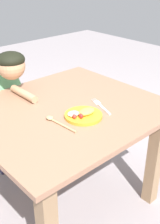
% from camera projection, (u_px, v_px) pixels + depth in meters
% --- Properties ---
extents(ground_plane, '(8.00, 8.00, 0.00)m').
position_uv_depth(ground_plane, '(68.00, 200.00, 1.99)').
color(ground_plane, gray).
extents(dining_table, '(1.08, 0.97, 0.72)m').
position_uv_depth(dining_table, '(66.00, 128.00, 1.72)').
color(dining_table, '#966A50').
rests_on(dining_table, ground_plane).
extents(plate, '(0.20, 0.20, 0.05)m').
position_uv_depth(plate, '(83.00, 115.00, 1.54)').
color(plate, gold).
rests_on(plate, dining_table).
extents(fork, '(0.09, 0.21, 0.01)m').
position_uv_depth(fork, '(101.00, 106.00, 1.66)').
color(fork, silver).
rests_on(fork, dining_table).
extents(spoon, '(0.04, 0.22, 0.02)m').
position_uv_depth(spoon, '(56.00, 121.00, 1.49)').
color(spoon, tan).
rests_on(spoon, dining_table).
extents(person, '(0.21, 0.51, 0.98)m').
position_uv_depth(person, '(8.00, 108.00, 2.00)').
color(person, '#453E5B').
rests_on(person, ground_plane).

